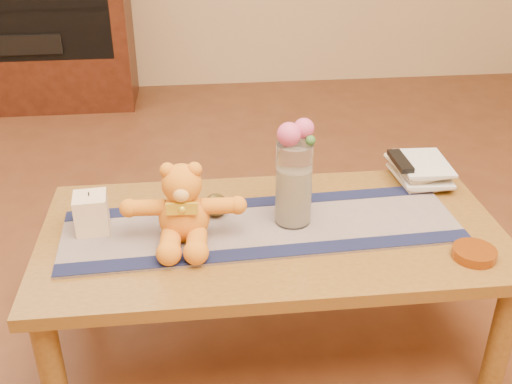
{
  "coord_description": "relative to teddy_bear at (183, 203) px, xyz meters",
  "views": [
    {
      "loc": [
        -0.22,
        -1.56,
        1.43
      ],
      "look_at": [
        -0.05,
        0.0,
        0.58
      ],
      "focal_mm": 42.64,
      "sensor_mm": 36.0,
      "label": 1
    }
  ],
  "objects": [
    {
      "name": "candle_wick",
      "position": [
        -0.27,
        0.07,
        0.01
      ],
      "size": [
        0.0,
        0.0,
        0.01
      ],
      "primitive_type": "cylinder",
      "rotation": [
        0.0,
        0.0,
        0.09
      ],
      "color": "black",
      "rests_on": "pillar_candle"
    },
    {
      "name": "leaf_sprig",
      "position": [
        0.37,
        0.03,
        0.16
      ],
      "size": [
        0.03,
        0.03,
        0.03
      ],
      "primitive_type": "sphere",
      "color": "#33662D",
      "rests_on": "glass_vase"
    },
    {
      "name": "table_leg_br",
      "position": [
        0.9,
        0.32,
        -0.37
      ],
      "size": [
        0.07,
        0.07,
        0.41
      ],
      "primitive_type": "cylinder",
      "color": "brown",
      "rests_on": "floor"
    },
    {
      "name": "rose_left",
      "position": [
        0.31,
        0.04,
        0.18
      ],
      "size": [
        0.07,
        0.07,
        0.07
      ],
      "primitive_type": "sphere",
      "color": "#C74677",
      "rests_on": "glass_vase"
    },
    {
      "name": "rose_right",
      "position": [
        0.35,
        0.06,
        0.19
      ],
      "size": [
        0.06,
        0.06,
        0.06
      ],
      "primitive_type": "sphere",
      "color": "#C74677",
      "rests_on": "glass_vase"
    },
    {
      "name": "runner_border_near",
      "position": [
        0.24,
        -0.11,
        -0.11
      ],
      "size": [
        1.2,
        0.11,
        0.0
      ],
      "primitive_type": "cube",
      "rotation": [
        0.0,
        0.0,
        0.04
      ],
      "color": "#121736",
      "rests_on": "persian_runner"
    },
    {
      "name": "table_leg_fr",
      "position": [
        0.9,
        -0.26,
        -0.37
      ],
      "size": [
        0.07,
        0.07,
        0.41
      ],
      "primitive_type": "cylinder",
      "color": "brown",
      "rests_on": "floor"
    },
    {
      "name": "table_leg_fl",
      "position": [
        -0.38,
        -0.26,
        -0.37
      ],
      "size": [
        0.07,
        0.07,
        0.41
      ],
      "primitive_type": "cylinder",
      "color": "brown",
      "rests_on": "floor"
    },
    {
      "name": "cabinet_shelf",
      "position": [
        -0.94,
        2.36,
        0.09
      ],
      "size": [
        1.02,
        0.2,
        0.02
      ],
      "primitive_type": "cube",
      "color": "black",
      "rests_on": "media_cabinet"
    },
    {
      "name": "tv_remote",
      "position": [
        0.74,
        0.27,
        -0.04
      ],
      "size": [
        0.05,
        0.16,
        0.02
      ],
      "primitive_type": "cube",
      "rotation": [
        0.0,
        0.0,
        0.01
      ],
      "color": "black",
      "rests_on": "book_top"
    },
    {
      "name": "glass_vase",
      "position": [
        0.33,
        0.05,
        0.02
      ],
      "size": [
        0.11,
        0.11,
        0.26
      ],
      "primitive_type": "cylinder",
      "color": "silver",
      "rests_on": "persian_runner"
    },
    {
      "name": "cabinet_cavity",
      "position": [
        -0.94,
        2.27,
        0.09
      ],
      "size": [
        1.02,
        0.03,
        0.61
      ],
      "primitive_type": "cube",
      "color": "black",
      "rests_on": "media_cabinet"
    },
    {
      "name": "pillar_candle",
      "position": [
        -0.27,
        0.07,
        -0.06
      ],
      "size": [
        0.1,
        0.1,
        0.12
      ],
      "primitive_type": "cube",
      "rotation": [
        0.0,
        0.0,
        0.09
      ],
      "color": "beige",
      "rests_on": "persian_runner"
    },
    {
      "name": "bronze_ball",
      "position": [
        0.1,
        0.11,
        -0.08
      ],
      "size": [
        0.08,
        0.08,
        0.07
      ],
      "primitive_type": "sphere",
      "rotation": [
        0.0,
        0.0,
        0.17
      ],
      "color": "#52441B",
      "rests_on": "persian_runner"
    },
    {
      "name": "table_leg_bl",
      "position": [
        -0.38,
        0.32,
        -0.37
      ],
      "size": [
        0.07,
        0.07,
        0.41
      ],
      "primitive_type": "cylinder",
      "color": "brown",
      "rests_on": "floor"
    },
    {
      "name": "stereo_lower",
      "position": [
        -0.94,
        2.38,
        -0.11
      ],
      "size": [
        0.42,
        0.28,
        0.12
      ],
      "primitive_type": "cube",
      "color": "black",
      "rests_on": "media_cabinet"
    },
    {
      "name": "floor",
      "position": [
        0.26,
        0.03,
        -0.57
      ],
      "size": [
        5.5,
        5.5,
        0.0
      ],
      "primitive_type": "plane",
      "color": "#562D18",
      "rests_on": "ground"
    },
    {
      "name": "potpourri_fill",
      "position": [
        0.33,
        0.05,
        -0.02
      ],
      "size": [
        0.09,
        0.09,
        0.18
      ],
      "primitive_type": "cylinder",
      "color": "beige",
      "rests_on": "glass_vase"
    },
    {
      "name": "book_upper",
      "position": [
        0.73,
        0.29,
        -0.07
      ],
      "size": [
        0.19,
        0.24,
        0.02
      ],
      "primitive_type": "imported",
      "rotation": [
        0.0,
        0.0,
        0.11
      ],
      "color": "beige",
      "rests_on": "book_lower"
    },
    {
      "name": "coffee_table_top",
      "position": [
        0.26,
        0.03,
        -0.14
      ],
      "size": [
        1.4,
        0.7,
        0.04
      ],
      "primitive_type": "cube",
      "color": "brown",
      "rests_on": "floor"
    },
    {
      "name": "book_lower",
      "position": [
        0.74,
        0.28,
        -0.09
      ],
      "size": [
        0.18,
        0.24,
        0.02
      ],
      "primitive_type": "imported",
      "rotation": [
        0.0,
        0.0,
        -0.08
      ],
      "color": "beige",
      "rests_on": "book_bottom"
    },
    {
      "name": "blue_flower_side",
      "position": [
        0.3,
        0.07,
        0.17
      ],
      "size": [
        0.04,
        0.04,
        0.04
      ],
      "primitive_type": "sphere",
      "color": "#4E4FAA",
      "rests_on": "glass_vase"
    },
    {
      "name": "media_cabinet",
      "position": [
        -0.94,
        2.51,
        -0.02
      ],
      "size": [
        1.2,
        0.5,
        1.1
      ],
      "primitive_type": "cube",
      "color": "black",
      "rests_on": "floor"
    },
    {
      "name": "amber_dish",
      "position": [
        0.81,
        -0.19,
        -0.11
      ],
      "size": [
        0.15,
        0.15,
        0.03
      ],
      "primitive_type": "cylinder",
      "rotation": [
        0.0,
        0.0,
        -0.26
      ],
      "color": "#BF5914",
      "rests_on": "coffee_table_top"
    },
    {
      "name": "persian_runner",
      "position": [
        0.23,
        0.03,
        -0.12
      ],
      "size": [
        1.21,
        0.4,
        0.01
      ],
      "primitive_type": "cube",
      "rotation": [
        0.0,
        0.0,
        0.04
      ],
      "color": "#191B47",
      "rests_on": "coffee_table_top"
    },
    {
      "name": "book_top",
      "position": [
        0.74,
        0.28,
        -0.05
      ],
      "size": [
        0.17,
        0.23,
        0.02
      ],
      "primitive_type": "imported",
      "rotation": [
        0.0,
        0.0,
        -0.05
      ],
      "color": "beige",
      "rests_on": "book_upper"
    },
    {
      "name": "runner_border_far",
      "position": [
        0.23,
        0.18,
        -0.11
      ],
      "size": [
        1.2,
        0.11,
        0.0
      ],
      "primitive_type": "cube",
      "rotation": [
        0.0,
        0.0,
        0.04
      ],
      "color": "#121736",
      "rests_on": "persian_runner"
    },
    {
      "name": "blue_flower_back",
      "position": [
        0.34,
        0.09,
        0.17
      ],
      "size": [
        0.04,
        0.04,
        0.04
      ],
      "primitive_type": "sphere",
      "color": "#4E4FAA",
      "rests_on": "glass_vase"
    },
    {
      "name": "book_bottom",
      "position": [
        0.74,
        0.28,
        -0.11
      ],
      "size": [
        0.18,
        0.23,
        0.02
      ],
      "primitive_type": "imported",
      "rotation": [
        0.0,
        0.0,
        0.06
      ],
      "color": "beige",
      "rests_on": "coffee_table_top"
    },
    {
      "name": "teddy_bear",
      "position": [
        0.0,
        0.0,
        0.0
      ],
      "size": [
        0.35,
        0.3,
        0.23
      ],
      "primitive_type": null,
      "rotation": [
        0.0,
        0.0,
        -0.06
      ],
      "color": "orange",
      "rests_on": "persian_runner"
    }
  ]
}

